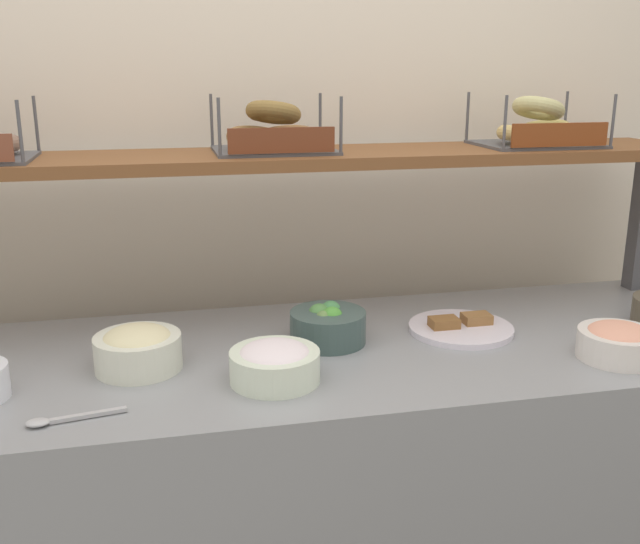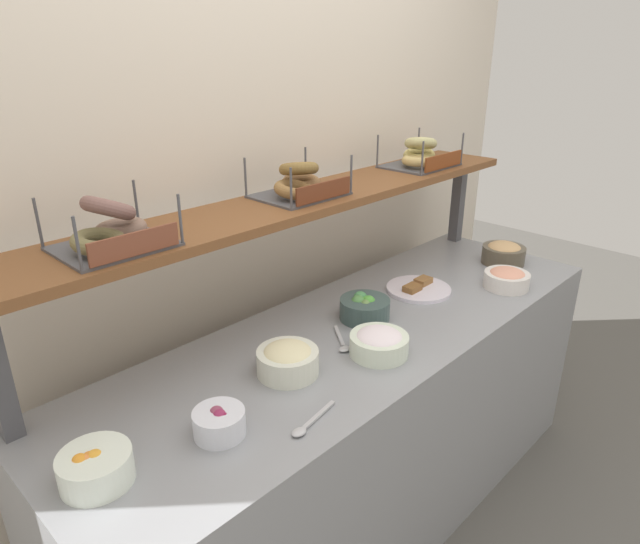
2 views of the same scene
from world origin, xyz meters
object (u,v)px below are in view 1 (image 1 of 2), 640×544
serving_plate_white (461,327)px  bagel_basket_plain (537,128)px  bowl_cream_cheese (275,362)px  serving_spoon_near_plate (249,357)px  bagel_basket_cinnamon_raisin (273,133)px  bowl_veggie_mix (328,325)px  bowl_lox_spread (619,341)px  serving_spoon_by_edge (61,419)px  bowl_potato_salad (138,348)px

serving_plate_white → bagel_basket_plain: size_ratio=0.83×
bowl_cream_cheese → serving_spoon_near_plate: bowl_cream_cheese is taller
bowl_cream_cheese → bagel_basket_cinnamon_raisin: (0.07, 0.44, 0.43)m
bowl_veggie_mix → bowl_lox_spread: bearing=-21.3°
bowl_lox_spread → bagel_basket_plain: bagel_basket_plain is taller
bowl_veggie_mix → serving_plate_white: bearing=-0.3°
bowl_lox_spread → serving_spoon_by_edge: bowl_lox_spread is taller
serving_plate_white → serving_spoon_near_plate: bearing=-172.7°
bagel_basket_cinnamon_raisin → bowl_cream_cheese: bearing=-99.6°
bowl_potato_salad → bagel_basket_plain: bagel_basket_plain is taller
serving_spoon_by_edge → bowl_cream_cheese: bearing=13.0°
serving_spoon_by_edge → bagel_basket_plain: (1.21, 0.52, 0.47)m
serving_spoon_by_edge → serving_spoon_near_plate: bearing=30.0°
bowl_potato_salad → serving_plate_white: 0.79m
bowl_cream_cheese → serving_plate_white: bowl_cream_cheese is taller
serving_spoon_near_plate → bagel_basket_cinnamon_raisin: bearing=70.2°
bowl_potato_salad → bowl_veggie_mix: bowl_potato_salad is taller
bowl_cream_cheese → serving_spoon_by_edge: size_ratio=1.05×
serving_plate_white → serving_spoon_near_plate: 0.54m
bowl_lox_spread → bowl_cream_cheese: (-0.78, 0.05, 0.00)m
bagel_basket_plain → bowl_cream_cheese: bearing=-152.0°
bowl_veggie_mix → bagel_basket_plain: size_ratio=0.58×
bowl_potato_salad → serving_spoon_by_edge: 0.27m
bowl_lox_spread → bowl_veggie_mix: bearing=158.7°
bowl_cream_cheese → bowl_veggie_mix: bearing=50.6°
bowl_veggie_mix → serving_spoon_near_plate: 0.21m
bowl_veggie_mix → bagel_basket_cinnamon_raisin: bearing=109.5°
serving_spoon_near_plate → serving_spoon_by_edge: same height
bowl_potato_salad → bowl_veggie_mix: bearing=8.5°
serving_spoon_near_plate → bagel_basket_plain: bagel_basket_plain is taller
bowl_lox_spread → bowl_cream_cheese: size_ratio=0.96×
bowl_potato_salad → serving_spoon_near_plate: bowl_potato_salad is taller
bowl_cream_cheese → bowl_veggie_mix: 0.25m
serving_plate_white → bagel_basket_cinnamon_raisin: size_ratio=0.86×
serving_spoon_by_edge → bagel_basket_plain: size_ratio=0.57×
bowl_cream_cheese → bagel_basket_plain: (0.79, 0.42, 0.44)m
bowl_veggie_mix → bagel_basket_cinnamon_raisin: bagel_basket_cinnamon_raisin is taller
bowl_cream_cheese → bowl_potato_salad: 0.31m
bowl_veggie_mix → serving_spoon_near_plate: bearing=-160.2°
bowl_veggie_mix → bagel_basket_cinnamon_raisin: (-0.09, 0.24, 0.43)m
bowl_lox_spread → serving_spoon_by_edge: 1.20m
bagel_basket_cinnamon_raisin → bowl_lox_spread: bearing=-34.4°
serving_plate_white → bagel_basket_plain: bearing=38.3°
bowl_cream_cheese → bagel_basket_plain: bagel_basket_plain is taller
bowl_cream_cheese → serving_spoon_near_plate: (-0.04, 0.12, -0.03)m
serving_spoon_near_plate → serving_spoon_by_edge: (-0.38, -0.22, 0.00)m
bowl_lox_spread → serving_plate_white: size_ratio=0.70×
bowl_veggie_mix → serving_spoon_by_edge: size_ratio=1.01×
serving_plate_white → bagel_basket_cinnamon_raisin: bearing=150.3°
bowl_potato_salad → bowl_lox_spread: bearing=-9.4°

